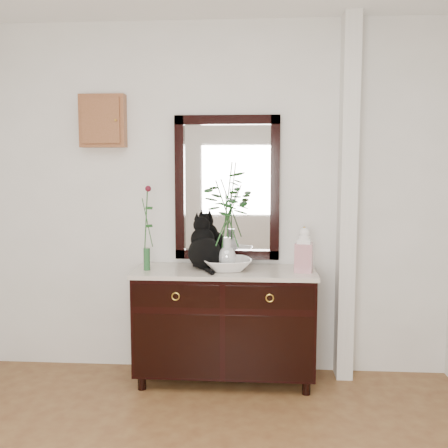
# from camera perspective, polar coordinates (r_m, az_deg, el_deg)

# --- Properties ---
(wall_back) EXTENTS (3.60, 0.04, 2.70)m
(wall_back) POSITION_cam_1_polar(r_m,az_deg,el_deg) (4.05, -1.06, 2.67)
(wall_back) COLOR white
(wall_back) RESTS_ON ground
(pilaster) EXTENTS (0.12, 0.20, 2.70)m
(pilaster) POSITION_cam_1_polar(r_m,az_deg,el_deg) (4.00, 13.25, 2.46)
(pilaster) COLOR white
(pilaster) RESTS_ON ground
(sideboard) EXTENTS (1.33, 0.52, 0.82)m
(sideboard) POSITION_cam_1_polar(r_m,az_deg,el_deg) (3.95, 0.10, -10.36)
(sideboard) COLOR black
(sideboard) RESTS_ON ground
(wall_mirror) EXTENTS (0.80, 0.06, 1.10)m
(wall_mirror) POSITION_cam_1_polar(r_m,az_deg,el_deg) (4.02, 0.34, 3.93)
(wall_mirror) COLOR black
(wall_mirror) RESTS_ON wall_back
(key_cabinet) EXTENTS (0.35, 0.10, 0.40)m
(key_cabinet) POSITION_cam_1_polar(r_m,az_deg,el_deg) (4.18, -13.04, 10.87)
(key_cabinet) COLOR brown
(key_cabinet) RESTS_ON wall_back
(cat) EXTENTS (0.39, 0.42, 0.39)m
(cat) POSITION_cam_1_polar(r_m,az_deg,el_deg) (3.88, -2.12, -2.02)
(cat) COLOR black
(cat) RESTS_ON sideboard
(lotus_bowl) EXTENTS (0.42, 0.42, 0.09)m
(lotus_bowl) POSITION_cam_1_polar(r_m,az_deg,el_deg) (3.83, 0.33, -4.41)
(lotus_bowl) COLOR white
(lotus_bowl) RESTS_ON sideboard
(vase_branches) EXTENTS (0.44, 0.44, 0.78)m
(vase_branches) POSITION_cam_1_polar(r_m,az_deg,el_deg) (3.78, 0.33, 1.04)
(vase_branches) COLOR silver
(vase_branches) RESTS_ON lotus_bowl
(bud_vase_rose) EXTENTS (0.10, 0.10, 0.63)m
(bud_vase_rose) POSITION_cam_1_polar(r_m,az_deg,el_deg) (3.84, -8.46, -0.38)
(bud_vase_rose) COLOR #285F31
(bud_vase_rose) RESTS_ON sideboard
(ginger_jar) EXTENTS (0.14, 0.14, 0.33)m
(ginger_jar) POSITION_cam_1_polar(r_m,az_deg,el_deg) (3.80, 8.69, -2.72)
(ginger_jar) COLOR white
(ginger_jar) RESTS_ON sideboard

